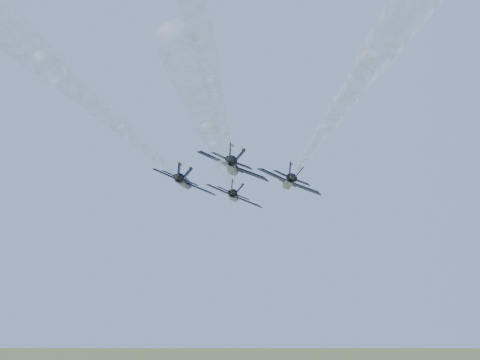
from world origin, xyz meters
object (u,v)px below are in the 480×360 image
(jet_lead, at_px, (234,196))
(jet_right, at_px, (289,182))
(jet_slot, at_px, (233,167))
(jet_left, at_px, (184,182))

(jet_lead, relative_size, jet_right, 1.00)
(jet_right, xyz_separation_m, jet_slot, (-7.27, -15.64, 0.00))
(jet_lead, bearing_deg, jet_left, -126.75)
(jet_lead, distance_m, jet_right, 18.63)
(jet_lead, bearing_deg, jet_right, -50.89)
(jet_lead, height_order, jet_right, same)
(jet_left, distance_m, jet_slot, 16.48)
(jet_lead, distance_m, jet_left, 17.73)
(jet_slot, bearing_deg, jet_left, 129.41)
(jet_left, xyz_separation_m, jet_slot, (13.99, -8.71, 0.00))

